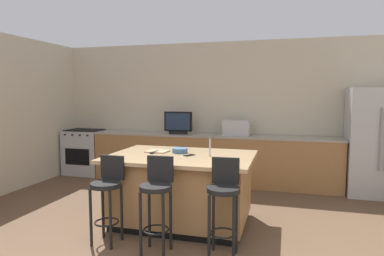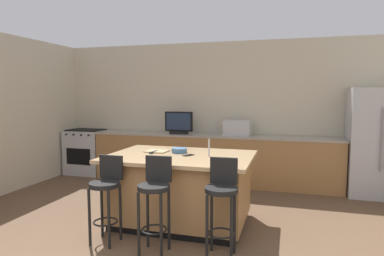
% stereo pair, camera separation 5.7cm
% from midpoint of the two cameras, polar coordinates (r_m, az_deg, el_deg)
% --- Properties ---
extents(wall_back, '(7.00, 0.12, 2.69)m').
position_cam_midpoint_polar(wall_back, '(6.71, 4.98, 2.81)').
color(wall_back, beige).
rests_on(wall_back, ground_plane).
extents(counter_back, '(4.65, 0.62, 0.92)m').
position_cam_midpoint_polar(counter_back, '(6.46, 3.67, -5.18)').
color(counter_back, '#9E7042').
rests_on(counter_back, ground_plane).
extents(kitchen_island, '(1.84, 1.29, 0.90)m').
position_cam_midpoint_polar(kitchen_island, '(4.46, -1.58, -10.13)').
color(kitchen_island, black).
rests_on(kitchen_island, ground_plane).
extents(refrigerator, '(0.92, 0.75, 1.79)m').
position_cam_midpoint_polar(refrigerator, '(6.35, 29.06, -2.13)').
color(refrigerator, '#B7BABF').
rests_on(refrigerator, ground_plane).
extents(range_oven, '(0.79, 0.63, 0.94)m').
position_cam_midpoint_polar(range_oven, '(7.53, -17.11, -3.82)').
color(range_oven, '#B7BABF').
rests_on(range_oven, ground_plane).
extents(microwave, '(0.48, 0.36, 0.28)m').
position_cam_midpoint_polar(microwave, '(6.29, 7.90, 0.01)').
color(microwave, '#B7BABF').
rests_on(microwave, counter_back).
extents(tv_monitor, '(0.55, 0.16, 0.43)m').
position_cam_midpoint_polar(tv_monitor, '(6.49, -2.00, 0.75)').
color(tv_monitor, black).
rests_on(tv_monitor, counter_back).
extents(sink_faucet_back, '(0.02, 0.02, 0.24)m').
position_cam_midpoint_polar(sink_faucet_back, '(6.46, 4.32, 0.03)').
color(sink_faucet_back, '#B2B2B7').
rests_on(sink_faucet_back, counter_back).
extents(sink_faucet_island, '(0.02, 0.02, 0.22)m').
position_cam_midpoint_polar(sink_faucet_island, '(4.25, 3.26, -3.34)').
color(sink_faucet_island, '#B2B2B7').
rests_on(sink_faucet_island, kitchen_island).
extents(bar_stool_left, '(0.34, 0.34, 0.98)m').
position_cam_midpoint_polar(bar_stool_left, '(3.99, -13.84, -10.30)').
color(bar_stool_left, black).
rests_on(bar_stool_left, ground_plane).
extents(bar_stool_center, '(0.34, 0.34, 1.02)m').
position_cam_midpoint_polar(bar_stool_center, '(3.65, -5.80, -11.23)').
color(bar_stool_center, black).
rests_on(bar_stool_center, ground_plane).
extents(bar_stool_right, '(0.34, 0.34, 1.02)m').
position_cam_midpoint_polar(bar_stool_right, '(3.56, 5.51, -11.68)').
color(bar_stool_right, black).
rests_on(bar_stool_right, ground_plane).
extents(fruit_bowl, '(0.20, 0.20, 0.06)m').
position_cam_midpoint_polar(fruit_bowl, '(4.53, -1.79, -3.79)').
color(fruit_bowl, '#3F668C').
rests_on(fruit_bowl, kitchen_island).
extents(cell_phone, '(0.14, 0.16, 0.01)m').
position_cam_midpoint_polar(cell_phone, '(4.32, -0.24, -4.61)').
color(cell_phone, black).
rests_on(cell_phone, kitchen_island).
extents(tv_remote, '(0.07, 0.18, 0.02)m').
position_cam_midpoint_polar(tv_remote, '(4.54, -6.09, -4.06)').
color(tv_remote, black).
rests_on(tv_remote, kitchen_island).
extents(cutting_board, '(0.30, 0.26, 0.02)m').
position_cam_midpoint_polar(cutting_board, '(4.61, -5.61, -3.92)').
color(cutting_board, tan).
rests_on(cutting_board, kitchen_island).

